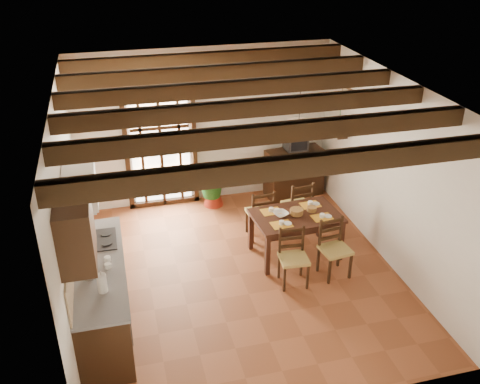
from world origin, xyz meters
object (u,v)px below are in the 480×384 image
object	(u,v)px
dining_table	(296,220)
crt_tv	(296,141)
chair_far_right	(297,214)
kitchen_counter	(102,294)
chair_near_right	(334,258)
pendant_lamp	(299,126)
chair_far_left	(260,221)
sideboard	(294,172)
chair_near_left	(293,267)
potted_plant	(213,177)

from	to	relation	value
dining_table	crt_tv	world-z (taller)	crt_tv
chair_far_right	crt_tv	world-z (taller)	crt_tv
kitchen_counter	chair_near_right	size ratio (longest dim) A/B	2.58
chair_near_right	pendant_lamp	bearing A→B (deg)	109.35
chair_far_left	sideboard	size ratio (longest dim) A/B	0.84
chair_far_right	chair_far_left	bearing A→B (deg)	-2.69
dining_table	pendant_lamp	world-z (taller)	pendant_lamp
chair_near_left	crt_tv	distance (m)	2.88
dining_table	sideboard	xyz separation A→B (m)	(0.66, 1.92, -0.17)
sideboard	pendant_lamp	xyz separation A→B (m)	(-0.66, -1.82, 1.63)
kitchen_counter	dining_table	bearing A→B (deg)	17.26
chair_near_right	chair_far_left	distance (m)	1.48
sideboard	chair_near_right	bearing A→B (deg)	-104.04
chair_near_right	potted_plant	bearing A→B (deg)	109.42
crt_tv	sideboard	bearing A→B (deg)	87.86
sideboard	potted_plant	xyz separation A→B (m)	(-1.55, -0.05, 0.13)
chair_near_left	potted_plant	size ratio (longest dim) A/B	0.45
chair_near_right	dining_table	bearing A→B (deg)	112.83
chair_near_left	sideboard	xyz separation A→B (m)	(0.94, 2.61, 0.18)
chair_far_left	crt_tv	bearing A→B (deg)	-131.00
sideboard	crt_tv	bearing A→B (deg)	-97.61
dining_table	pendant_lamp	bearing A→B (deg)	85.87
kitchen_counter	potted_plant	xyz separation A→B (m)	(2.01, 2.78, 0.10)
dining_table	chair_far_left	bearing A→B (deg)	116.11
dining_table	sideboard	distance (m)	2.04
sideboard	potted_plant	size ratio (longest dim) A/B	0.55
dining_table	pendant_lamp	xyz separation A→B (m)	(-0.00, 0.10, 1.46)
chair_far_left	crt_tv	world-z (taller)	crt_tv
chair_far_right	sideboard	bearing A→B (deg)	-113.99
crt_tv	chair_far_left	bearing A→B (deg)	-131.13
chair_far_left	pendant_lamp	bearing A→B (deg)	122.63
dining_table	crt_tv	xyz separation A→B (m)	(0.66, 1.92, 0.46)
chair_near_left	potted_plant	world-z (taller)	potted_plant
chair_far_left	chair_far_right	world-z (taller)	chair_far_right
pendant_lamp	dining_table	bearing A→B (deg)	-90.00
crt_tv	potted_plant	distance (m)	1.64
kitchen_counter	chair_near_right	xyz separation A→B (m)	(3.28, 0.26, -0.20)
chair_far_left	potted_plant	world-z (taller)	potted_plant
kitchen_counter	chair_near_left	xyz separation A→B (m)	(2.63, 0.22, -0.21)
chair_near_left	chair_far_right	world-z (taller)	chair_far_right
kitchen_counter	chair_far_right	world-z (taller)	kitchen_counter
kitchen_counter	chair_far_left	bearing A→B (deg)	31.35
dining_table	chair_far_left	size ratio (longest dim) A/B	1.55
sideboard	kitchen_counter	bearing A→B (deg)	-149.22
pendant_lamp	kitchen_counter	bearing A→B (deg)	-160.96
chair_near_left	sideboard	bearing A→B (deg)	74.45
chair_near_right	pendant_lamp	size ratio (longest dim) A/B	1.03
dining_table	pendant_lamp	size ratio (longest dim) A/B	1.61
sideboard	pendant_lamp	distance (m)	2.54
chair_far_left	potted_plant	xyz separation A→B (m)	(-0.52, 1.23, 0.30)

